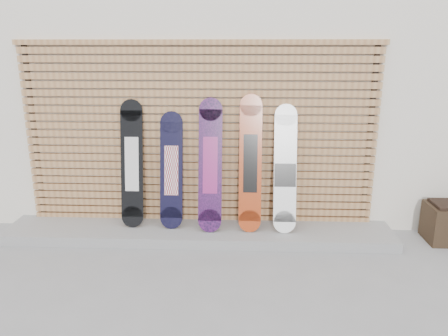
{
  "coord_description": "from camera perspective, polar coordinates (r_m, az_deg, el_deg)",
  "views": [
    {
      "loc": [
        0.37,
        -4.14,
        2.23
      ],
      "look_at": [
        0.16,
        0.75,
        0.85
      ],
      "focal_mm": 35.0,
      "sensor_mm": 36.0,
      "label": 1
    }
  ],
  "objects": [
    {
      "name": "ground",
      "position": [
        4.72,
        -2.33,
        -12.48
      ],
      "size": [
        80.0,
        80.0,
        0.0
      ],
      "primitive_type": "plane",
      "color": "gray",
      "rests_on": "ground"
    },
    {
      "name": "building",
      "position": [
        7.65,
        3.55,
        12.48
      ],
      "size": [
        12.0,
        5.0,
        3.6
      ],
      "primitive_type": "cube",
      "color": "silver",
      "rests_on": "ground"
    },
    {
      "name": "concrete_step",
      "position": [
        5.31,
        -3.36,
        -8.4
      ],
      "size": [
        4.6,
        0.7,
        0.12
      ],
      "primitive_type": "cube",
      "color": "gray",
      "rests_on": "ground"
    },
    {
      "name": "slat_wall",
      "position": [
        5.24,
        -3.24,
        4.46
      ],
      "size": [
        4.26,
        0.08,
        2.29
      ],
      "color": "#A26F43",
      "rests_on": "ground"
    },
    {
      "name": "snowboard_0",
      "position": [
        5.28,
        -11.93,
        0.51
      ],
      "size": [
        0.26,
        0.3,
        1.51
      ],
      "color": "black",
      "rests_on": "concrete_step"
    },
    {
      "name": "snowboard_1",
      "position": [
        5.2,
        -6.88,
        -0.32
      ],
      "size": [
        0.27,
        0.32,
        1.37
      ],
      "color": "black",
      "rests_on": "concrete_step"
    },
    {
      "name": "snowboard_2",
      "position": [
        5.08,
        -1.81,
        0.37
      ],
      "size": [
        0.27,
        0.4,
        1.53
      ],
      "color": "black",
      "rests_on": "concrete_step"
    },
    {
      "name": "snowboard_3",
      "position": [
        5.08,
        3.46,
        0.59
      ],
      "size": [
        0.26,
        0.37,
        1.58
      ],
      "color": "#A83611",
      "rests_on": "concrete_step"
    },
    {
      "name": "snowboard_4",
      "position": [
        5.11,
        7.99,
        -0.22
      ],
      "size": [
        0.26,
        0.38,
        1.46
      ],
      "color": "white",
      "rests_on": "concrete_step"
    }
  ]
}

